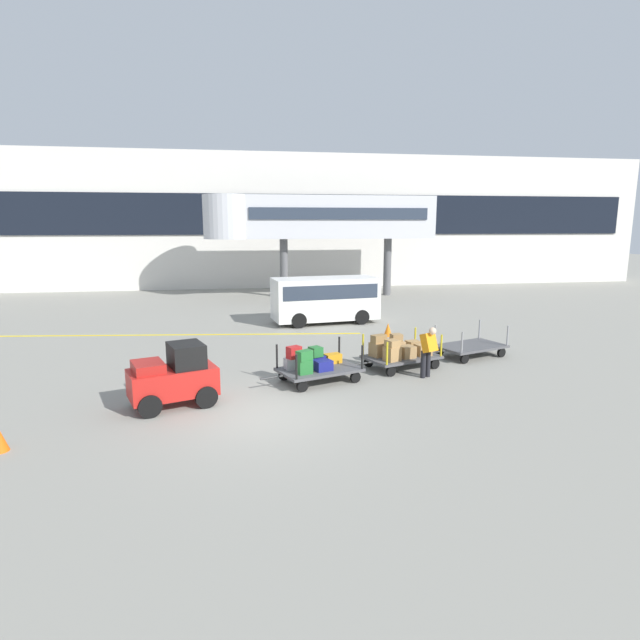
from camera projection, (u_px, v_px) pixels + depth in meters
name	position (u px, v px, depth m)	size (l,w,h in m)	color
ground_plane	(262.00, 414.00, 12.32)	(120.00, 120.00, 0.00)	gray
apron_lead_line	(181.00, 335.00, 21.15)	(14.99, 0.20, 0.01)	yellow
terminal_building	(244.00, 221.00, 36.66)	(60.91, 2.51, 9.47)	silver
jet_bridge	(311.00, 218.00, 31.44)	(14.25, 3.00, 6.25)	silver
baggage_tug	(174.00, 377.00, 12.76)	(2.35, 1.81, 1.58)	red
baggage_cart_lead	(315.00, 365.00, 14.77)	(3.07, 2.10, 1.10)	#4C4C4F
baggage_cart_middle	(399.00, 352.00, 16.17)	(3.07, 2.10, 1.10)	#4C4C4F
baggage_cart_tail	(470.00, 347.00, 17.66)	(3.07, 2.10, 1.10)	#4C4C4F
baggage_handler	(428.00, 350.00, 15.09)	(0.55, 0.56, 1.56)	black
shuttle_van	(325.00, 296.00, 23.56)	(5.01, 2.52, 2.10)	white
safety_cone_far	(388.00, 330.00, 20.84)	(0.36, 0.36, 0.55)	orange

